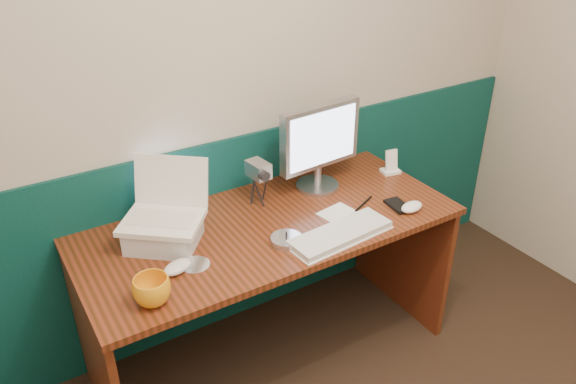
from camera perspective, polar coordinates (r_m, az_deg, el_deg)
back_wall at (r=2.45m, az=-6.50°, el=10.83°), size 3.50×0.04×2.50m
wainscot at (r=2.77m, az=-5.54°, el=-4.15°), size 3.48×0.02×1.00m
desk at (r=2.58m, az=-1.77°, el=-10.21°), size 1.60×0.70×0.75m
laptop_riser at (r=2.26m, az=-12.50°, el=-4.17°), size 0.34×0.34×0.09m
laptop at (r=2.17m, az=-12.98°, el=-0.40°), size 0.38×0.37×0.25m
monitor at (r=2.54m, az=3.11°, el=4.56°), size 0.42×0.15×0.41m
keyboard at (r=2.27m, az=5.34°, el=-4.35°), size 0.45×0.18×0.03m
mouse_right at (r=2.49m, az=12.46°, el=-1.49°), size 0.12×0.08×0.04m
mouse_left at (r=2.11m, az=-11.16°, el=-7.48°), size 0.13×0.11×0.04m
mug at (r=1.97m, az=-13.65°, el=-9.72°), size 0.15×0.15×0.10m
camcorder at (r=2.46m, az=-2.99°, el=0.81°), size 0.10×0.13×0.19m
cd_spindle at (r=2.23m, az=-0.16°, el=-4.91°), size 0.13×0.13×0.03m
cd_loose_a at (r=2.15m, az=-9.43°, el=-7.27°), size 0.11×0.11×0.00m
pen at (r=2.51m, az=7.67°, el=-1.18°), size 0.14×0.07×0.01m
papers at (r=2.44m, az=4.92°, el=-2.09°), size 0.17×0.12×0.00m
dock at (r=2.81m, az=10.35°, el=2.11°), size 0.10×0.08×0.02m
music_player at (r=2.78m, az=10.46°, el=3.21°), size 0.06×0.04×0.10m
pda at (r=2.52m, az=11.12°, el=-1.36°), size 0.08×0.13×0.01m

